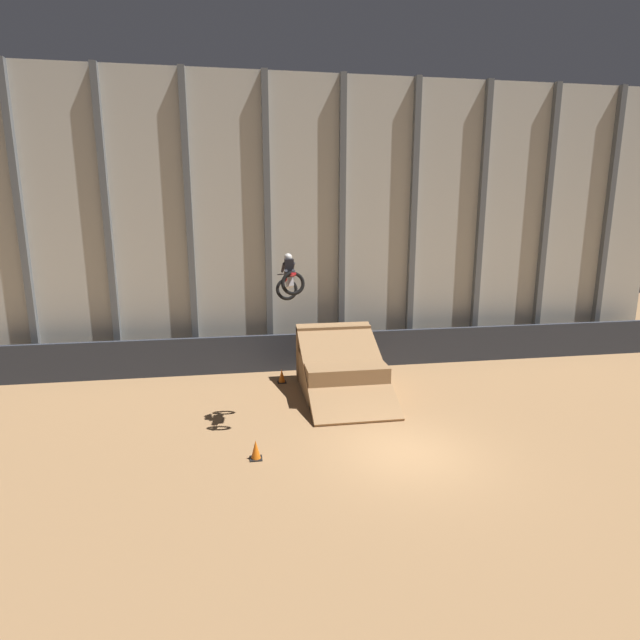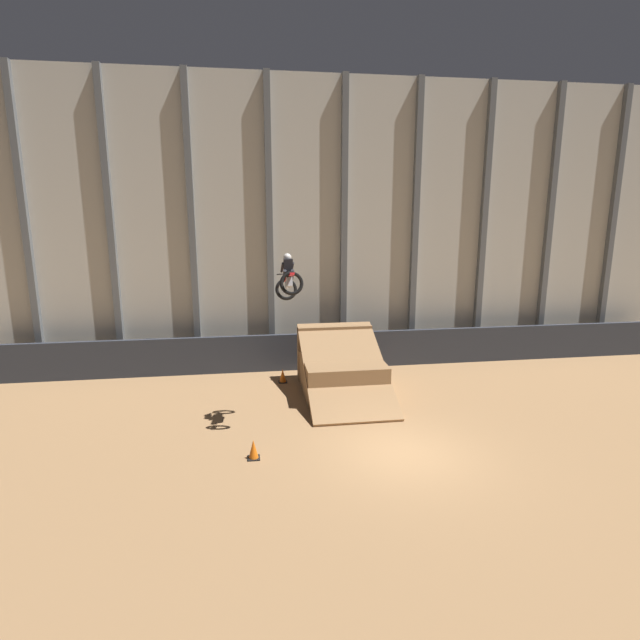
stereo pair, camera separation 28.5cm
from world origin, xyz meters
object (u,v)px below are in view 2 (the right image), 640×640
object	(u,v)px
traffic_cone_near_ramp	(253,449)
traffic_cone_arena_edge	(283,376)
dirt_ramp	(340,369)
rider_bike_solo	(288,279)

from	to	relation	value
traffic_cone_near_ramp	traffic_cone_arena_edge	world-z (taller)	same
dirt_ramp	traffic_cone_near_ramp	xyz separation A→B (m)	(-3.56, -5.29, -0.56)
rider_bike_solo	traffic_cone_near_ramp	xyz separation A→B (m)	(-1.28, -2.32, -4.62)
rider_bike_solo	dirt_ramp	bearing A→B (deg)	49.94
dirt_ramp	rider_bike_solo	size ratio (longest dim) A/B	2.98
traffic_cone_arena_edge	dirt_ramp	bearing A→B (deg)	-27.84
dirt_ramp	traffic_cone_near_ramp	bearing A→B (deg)	-123.94
traffic_cone_near_ramp	traffic_cone_arena_edge	distance (m)	6.60
dirt_ramp	traffic_cone_arena_edge	size ratio (longest dim) A/B	8.84
traffic_cone_near_ramp	traffic_cone_arena_edge	bearing A→B (deg)	78.39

